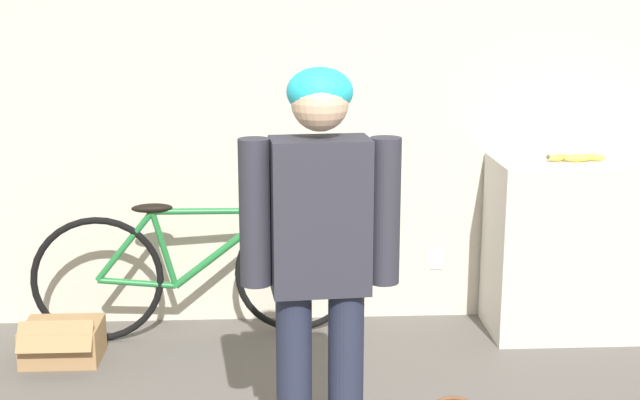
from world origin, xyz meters
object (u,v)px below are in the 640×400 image
object	(u,v)px
person	(320,244)
banana	(575,158)
cardboard_box	(63,341)
bicycle	(199,271)

from	to	relation	value
person	banana	xyz separation A→B (m)	(1.45, 1.44, 0.04)
person	cardboard_box	distance (m)	1.96
person	bicycle	size ratio (longest dim) A/B	0.90
person	banana	world-z (taller)	person
bicycle	cardboard_box	bearing A→B (deg)	-162.68
bicycle	banana	world-z (taller)	banana
person	cardboard_box	size ratio (longest dim) A/B	4.09
person	banana	distance (m)	2.04
person	banana	size ratio (longest dim) A/B	5.00
banana	cardboard_box	bearing A→B (deg)	-175.25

